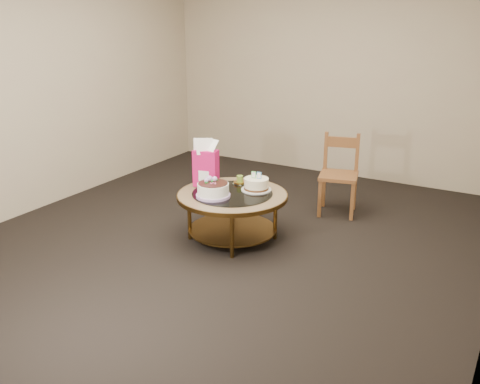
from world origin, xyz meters
The scene contains 8 objects.
ground centered at (0.00, 0.00, 0.00)m, with size 5.00×5.00×0.00m, color black.
room_walls centered at (0.00, 0.00, 1.54)m, with size 4.52×5.02×2.61m.
coffee_table centered at (0.00, 0.00, 0.38)m, with size 1.02×1.02×0.46m.
decorated_cake centered at (-0.10, -0.17, 0.52)m, with size 0.31×0.31×0.18m.
cream_cake centered at (0.15, 0.18, 0.51)m, with size 0.28×0.28×0.18m.
gift_bag centered at (-0.32, 0.06, 0.68)m, with size 0.25×0.20×0.45m.
pillar_candle centered at (-0.07, 0.27, 0.49)m, with size 0.12×0.12×0.09m.
dining_chair centered at (0.61, 1.17, 0.42)m, with size 0.47×0.47×0.83m.
Camera 1 is at (2.36, -3.98, 2.06)m, focal length 40.00 mm.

